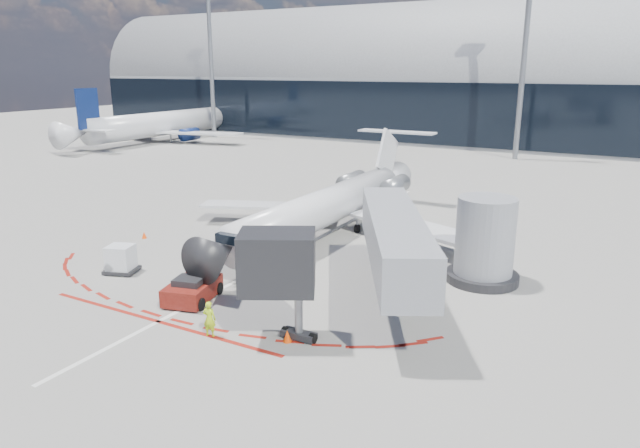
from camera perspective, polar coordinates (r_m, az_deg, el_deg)
The scene contains 14 objects.
ground at distance 36.68m, azimuth -3.23°, elevation -3.04°, with size 260.00×260.00×0.00m, color slate.
apron_centerline at distance 38.30m, azimuth -1.63°, elevation -2.20°, with size 0.25×40.00×0.01m, color silver.
apron_stop_bar at distance 28.31m, azimuth -15.87°, elevation -9.36°, with size 14.00×0.25×0.01m, color maroon.
terminal_building at distance 96.23m, azimuth 18.28°, elevation 12.82°, with size 150.00×24.15×24.00m.
jet_bridge at distance 29.11m, azimuth 9.98°, elevation -1.97°, with size 10.03×15.20×4.90m.
light_mast_west at distance 100.20m, azimuth -10.84°, elevation 15.65°, with size 0.70×0.70×25.00m, color gray.
light_mast_centre at distance 78.59m, azimuth 19.71°, elevation 15.20°, with size 0.70×0.70×25.00m, color gray.
regional_jet at distance 40.44m, azimuth 1.21°, elevation 2.05°, with size 21.80×26.88×6.73m.
pushback_tug at distance 30.11m, azimuth -12.65°, elevation -6.41°, with size 2.81×5.18×1.32m.
ramp_worker at distance 26.04m, azimuth -11.00°, elevation -9.29°, with size 0.60×0.40×1.66m, color #AED716.
uld_container at distance 35.11m, azimuth -19.29°, elevation -3.36°, with size 2.14×1.98×1.64m.
safety_cone_left at distance 41.79m, azimuth -17.18°, elevation -1.06°, with size 0.34×0.34×0.48m, color #EC4004.
safety_cone_right at distance 25.34m, azimuth -3.30°, elevation -11.12°, with size 0.40×0.40×0.55m, color #EC4004.
bg_airliner_0 at distance 97.06m, azimuth -15.45°, elevation 11.26°, with size 34.08×36.08×11.02m, color silver, non-canonical shape.
Camera 1 is at (18.65, -29.39, 11.57)m, focal length 32.00 mm.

